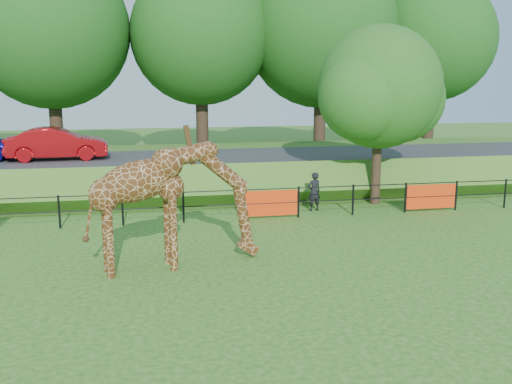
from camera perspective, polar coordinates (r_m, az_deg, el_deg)
ground at (r=11.89m, az=-4.71°, el=-12.62°), size 90.00×90.00×0.00m
giraffe at (r=14.69m, az=-8.09°, el=-1.33°), size 4.61×1.71×3.24m
perimeter_fence at (r=19.32m, az=-7.27°, el=-1.48°), size 28.07×0.10×1.10m
embankment at (r=26.66m, az=-8.29°, el=2.28°), size 40.00×9.00×1.30m
road at (r=25.07m, az=-8.18°, el=3.35°), size 40.00×5.00×0.12m
car_red at (r=25.31m, az=-19.27°, el=4.58°), size 4.18×1.68×1.35m
visitor at (r=20.95m, az=5.83°, el=0.04°), size 0.59×0.46×1.43m
tree_east at (r=22.21m, az=12.44°, el=9.74°), size 5.40×4.71×6.76m
bg_tree_line at (r=33.02m, az=-5.76°, el=15.48°), size 37.30×8.80×11.82m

